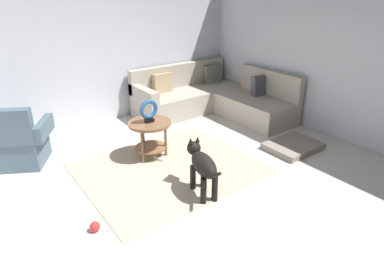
% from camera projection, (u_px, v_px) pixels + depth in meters
% --- Properties ---
extents(ground_plane, '(6.00, 6.00, 0.10)m').
position_uv_depth(ground_plane, '(192.00, 199.00, 3.90)').
color(ground_plane, silver).
extents(wall_back, '(6.00, 0.12, 2.70)m').
position_uv_depth(wall_back, '(88.00, 47.00, 5.53)').
color(wall_back, silver).
rests_on(wall_back, ground_plane).
extents(wall_right, '(0.12, 6.00, 2.70)m').
position_uv_depth(wall_right, '(348.00, 53.00, 4.97)').
color(wall_right, silver).
rests_on(wall_right, ground_plane).
extents(area_rug, '(2.30, 1.90, 0.01)m').
position_uv_depth(area_rug, '(170.00, 168.00, 4.48)').
color(area_rug, '#BCAD93').
rests_on(area_rug, ground_plane).
extents(sectional_couch, '(2.20, 2.25, 0.88)m').
position_uv_depth(sectional_couch, '(213.00, 99.00, 6.35)').
color(sectional_couch, '#B2A899').
rests_on(sectional_couch, ground_plane).
extents(armchair, '(0.99, 0.92, 0.88)m').
position_uv_depth(armchair, '(18.00, 143.00, 4.45)').
color(armchair, '#4C6070').
rests_on(armchair, ground_plane).
extents(side_table, '(0.60, 0.60, 0.54)m').
position_uv_depth(side_table, '(150.00, 130.00, 4.63)').
color(side_table, brown).
rests_on(side_table, ground_plane).
extents(torus_sculpture, '(0.28, 0.08, 0.33)m').
position_uv_depth(torus_sculpture, '(149.00, 110.00, 4.52)').
color(torus_sculpture, black).
rests_on(torus_sculpture, side_table).
extents(dog_bed_mat, '(0.80, 0.60, 0.09)m').
position_uv_depth(dog_bed_mat, '(293.00, 146.00, 5.01)').
color(dog_bed_mat, gray).
rests_on(dog_bed_mat, ground_plane).
extents(dog, '(0.34, 0.83, 0.63)m').
position_uv_depth(dog, '(202.00, 165.00, 3.79)').
color(dog, black).
rests_on(dog, ground_plane).
extents(dog_toy_ball, '(0.11, 0.11, 0.11)m').
position_uv_depth(dog_toy_ball, '(95.00, 227.00, 3.30)').
color(dog_toy_ball, red).
rests_on(dog_toy_ball, ground_plane).
extents(dog_toy_rope, '(0.11, 0.18, 0.05)m').
position_uv_depth(dog_toy_rope, '(159.00, 159.00, 4.67)').
color(dog_toy_rope, silver).
rests_on(dog_toy_rope, ground_plane).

